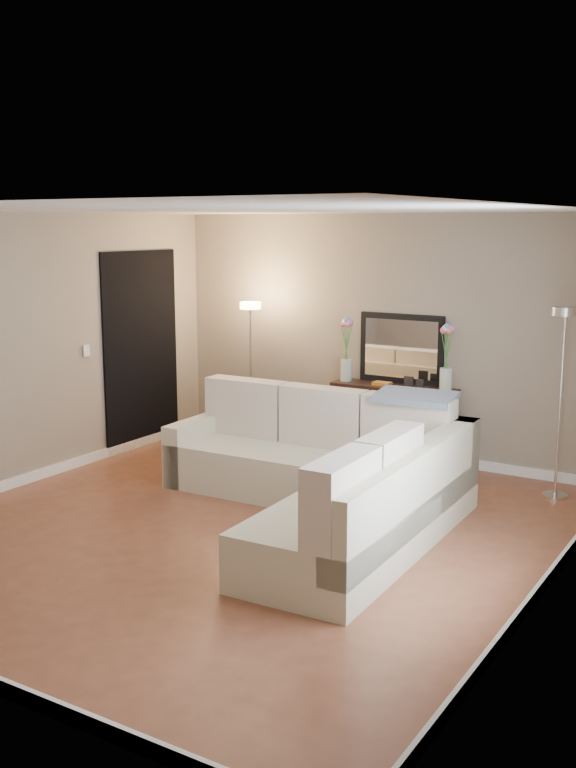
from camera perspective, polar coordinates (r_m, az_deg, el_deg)
The scene contains 21 objects.
floor at distance 7.18m, azimuth -3.39°, elevation -9.71°, with size 5.00×5.50×0.01m, color brown.
ceiling at distance 6.74m, azimuth -3.64°, elevation 11.58°, with size 5.00×5.50×0.01m, color white.
wall_back at distance 9.21m, azimuth 6.40°, elevation 3.15°, with size 5.00×0.02×2.60m, color gray.
wall_left at distance 8.52m, azimuth -17.49°, elevation 2.11°, with size 0.02×5.50×2.60m, color gray.
wall_right at distance 5.80m, azimuth 17.26°, elevation -1.71°, with size 0.02×5.50×2.60m, color gray.
baseboard_back at distance 9.43m, azimuth 6.18°, elevation -4.42°, with size 5.00×0.03×0.10m, color white.
baseboard_left at distance 8.76m, azimuth -16.92°, elevation -6.01°, with size 0.03×5.50×0.10m, color white.
baseboard_right at distance 6.19m, azimuth 16.38°, elevation -13.07°, with size 0.03×5.50×0.10m, color white.
doorway at distance 9.71m, azimuth -9.75°, elevation 2.26°, with size 0.02×1.20×2.20m, color black.
switch_plate at distance 9.08m, azimuth -13.30°, elevation 2.19°, with size 0.02×0.08×0.12m, color white.
sectional_sofa at distance 7.38m, azimuth 2.81°, elevation -6.13°, with size 2.87×2.70×0.98m.
throw_blanket at distance 7.65m, azimuth 8.48°, elevation -0.85°, with size 0.71×0.41×0.05m, color gray.
console_table at distance 9.12m, azimuth 6.54°, elevation -2.27°, with size 1.34×0.37×0.82m.
leaning_mirror at distance 9.11m, azimuth 7.58°, elevation 2.35°, with size 0.94×0.06×0.74m.
table_decor at distance 8.98m, azimuth 6.97°, elevation 0.01°, with size 0.57×0.13×0.13m.
flower_vase_left at distance 9.20m, azimuth 3.91°, elevation 1.99°, with size 0.15×0.12×0.70m.
flower_vase_right at distance 8.76m, azimuth 10.51°, elevation 1.39°, with size 0.15×0.12×0.70m.
floor_lamp_lit at distance 9.53m, azimuth -2.50°, elevation 2.58°, with size 0.23×0.23×1.64m.
floor_lamp_unlit at distance 8.07m, azimuth 17.84°, elevation 1.26°, with size 0.30×0.30×1.76m.
charcoal_rug at distance 9.56m, azimuth -3.91°, elevation -4.44°, with size 1.07×0.80×0.01m, color black.
black_bag at distance 9.52m, azimuth -5.07°, elevation -3.25°, with size 0.30×0.21×0.20m, color black.
Camera 1 is at (3.87, -5.51, 2.50)m, focal length 40.00 mm.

